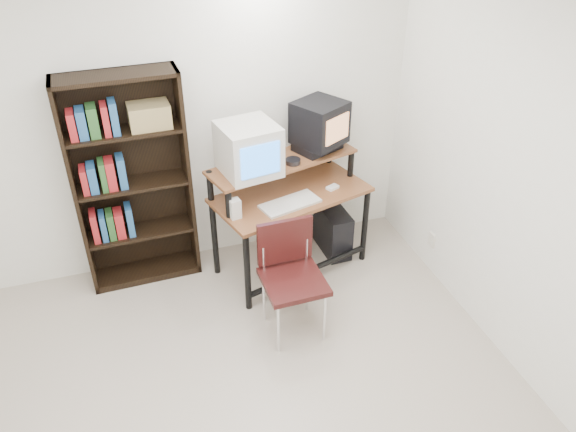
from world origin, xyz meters
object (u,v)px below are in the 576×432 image
object	(u,v)px
crt_tv	(320,123)
school_chair	(290,268)
crt_monitor	(249,149)
bookshelf	(131,180)
pc_tower	(333,230)
computer_desk	(290,196)

from	to	relation	value
crt_tv	school_chair	bearing A→B (deg)	-150.78
crt_tv	crt_monitor	bearing A→B (deg)	166.06
school_chair	bookshelf	xyz separation A→B (m)	(-0.98, 0.99, 0.37)
bookshelf	crt_tv	bearing A→B (deg)	-5.39
crt_tv	pc_tower	size ratio (longest dim) A/B	1.10
crt_monitor	bookshelf	bearing A→B (deg)	152.78
crt_tv	bookshelf	size ratio (longest dim) A/B	0.28
computer_desk	pc_tower	distance (m)	0.66
pc_tower	bookshelf	xyz separation A→B (m)	(-1.64, 0.19, 0.70)
school_chair	crt_tv	bearing A→B (deg)	57.68
crt_monitor	crt_tv	distance (m)	0.67
computer_desk	pc_tower	xyz separation A→B (m)	(0.44, 0.09, -0.48)
computer_desk	school_chair	world-z (taller)	computer_desk
crt_tv	bookshelf	bearing A→B (deg)	146.88
pc_tower	computer_desk	bearing A→B (deg)	-169.61
computer_desk	crt_tv	bearing A→B (deg)	14.70
computer_desk	crt_monitor	bearing A→B (deg)	163.53
school_chair	computer_desk	bearing A→B (deg)	71.27
computer_desk	bookshelf	distance (m)	1.26
pc_tower	school_chair	bearing A→B (deg)	-131.28
crt_tv	bookshelf	distance (m)	1.56
crt_monitor	crt_tv	size ratio (longest dim) A/B	0.97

